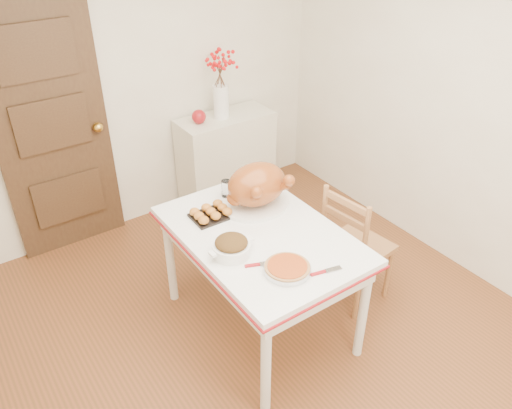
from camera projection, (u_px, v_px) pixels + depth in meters
floor at (277, 347)px, 3.45m from camera, size 3.50×4.00×0.00m
wall_back at (133, 85)px, 4.16m from camera, size 3.50×0.00×2.50m
wall_right at (479, 115)px, 3.62m from camera, size 0.00×4.00×2.50m
door_back at (53, 131)px, 3.92m from camera, size 0.85×0.06×2.06m
sideboard at (227, 160)px, 4.80m from camera, size 0.87×0.39×0.87m
kitchen_table at (260, 281)px, 3.42m from camera, size 0.91×1.33×0.80m
chair_oak at (357, 244)px, 3.64m from camera, size 0.46×0.46×0.94m
berry_vase at (221, 84)px, 4.38m from camera, size 0.31×0.31×0.61m
apple at (199, 117)px, 4.40m from camera, size 0.12×0.12×0.12m
turkey_platter at (257, 187)px, 3.38m from camera, size 0.48×0.39×0.30m
pumpkin_pie at (287, 268)px, 2.87m from camera, size 0.33×0.33×0.06m
stuffing_dish at (231, 246)px, 2.99m from camera, size 0.33×0.28×0.11m
rolls_tray at (211, 213)px, 3.33m from camera, size 0.25×0.20×0.07m
pie_server at (326, 271)px, 2.88m from camera, size 0.20×0.10×0.01m
carving_knife at (266, 263)px, 2.94m from camera, size 0.25×0.14×0.01m
drinking_glass at (226, 188)px, 3.54m from camera, size 0.09×0.09×0.12m
shaker_pair at (260, 178)px, 3.69m from camera, size 0.09×0.04×0.09m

